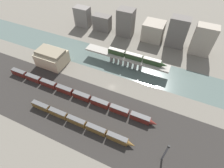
{
  "coord_description": "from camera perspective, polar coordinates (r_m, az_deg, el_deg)",
  "views": [
    {
      "loc": [
        30.66,
        -68.21,
        84.59
      ],
      "look_at": [
        0.0,
        -0.14,
        3.05
      ],
      "focal_mm": 28.0,
      "sensor_mm": 36.0,
      "label": 1
    }
  ],
  "objects": [
    {
      "name": "train_yard_mid",
      "position": [
        109.22,
        -12.04,
        -3.06
      ],
      "size": [
        101.41,
        3.12,
        4.04
      ],
      "color": "#5B1E19",
      "rests_on": "ground"
    },
    {
      "name": "city_block_tall",
      "position": [
        149.03,
        27.58,
        12.59
      ],
      "size": [
        14.95,
        9.15,
        22.88
      ],
      "primitive_type": "cube",
      "color": "gray",
      "rests_on": "ground"
    },
    {
      "name": "city_block_right",
      "position": [
        155.65,
        13.32,
        16.51
      ],
      "size": [
        16.6,
        15.54,
        14.74
      ],
      "primitive_type": "cube",
      "color": "gray",
      "rests_on": "ground"
    },
    {
      "name": "ground_plane",
      "position": [
        112.91,
        0.03,
        -1.0
      ],
      "size": [
        400.0,
        400.0,
        0.0
      ],
      "primitive_type": "plane",
      "color": "#666056"
    },
    {
      "name": "warehouse_building",
      "position": [
        133.38,
        -19.05,
        8.21
      ],
      "size": [
        19.64,
        15.61,
        11.39
      ],
      "color": "tan",
      "rests_on": "ground"
    },
    {
      "name": "city_block_center",
      "position": [
        156.11,
        4.47,
        19.41
      ],
      "size": [
        13.47,
        10.79,
        22.73
      ],
      "primitive_type": "cube",
      "color": "#605B56",
      "rests_on": "ground"
    },
    {
      "name": "train_yard_near",
      "position": [
        97.31,
        -10.95,
        -12.02
      ],
      "size": [
        62.79,
        2.75,
        4.04
      ],
      "color": "brown",
      "rests_on": "ground"
    },
    {
      "name": "river_water",
      "position": [
        128.64,
        4.4,
        6.24
      ],
      "size": [
        320.0,
        25.87,
        0.01
      ],
      "primitive_type": "cube",
      "color": "#4C5B56",
      "rests_on": "ground"
    },
    {
      "name": "city_block_far_right",
      "position": [
        150.33,
        20.58,
        15.58
      ],
      "size": [
        14.5,
        9.56,
        23.77
      ],
      "primitive_type": "cube",
      "color": "#605B56",
      "rests_on": "ground"
    },
    {
      "name": "railbed_yard",
      "position": [
        100.25,
        -5.7,
        -10.4
      ],
      "size": [
        280.0,
        42.0,
        0.01
      ],
      "primitive_type": "cube",
      "color": "#282623",
      "rests_on": "ground"
    },
    {
      "name": "bridge",
      "position": [
        124.88,
        4.55,
        8.25
      ],
      "size": [
        61.32,
        7.3,
        7.62
      ],
      "color": "gray",
      "rests_on": "ground"
    },
    {
      "name": "train_on_bridge",
      "position": [
        121.02,
        7.78,
        8.7
      ],
      "size": [
        41.74,
        3.05,
        3.9
      ],
      "color": "#23381E",
      "rests_on": "bridge"
    },
    {
      "name": "signal_tower",
      "position": [
        86.08,
        16.98,
        -20.69
      ],
      "size": [
        1.0,
        0.87,
        14.57
      ],
      "color": "#4C4C51",
      "rests_on": "ground"
    },
    {
      "name": "city_block_left",
      "position": [
        165.26,
        -3.24,
        19.36
      ],
      "size": [
        15.45,
        8.46,
        13.55
      ],
      "primitive_type": "cube",
      "color": "#605B56",
      "rests_on": "ground"
    },
    {
      "name": "city_block_far_left",
      "position": [
        172.94,
        -9.55,
        20.88
      ],
      "size": [
        13.61,
        8.64,
        17.39
      ],
      "primitive_type": "cube",
      "color": "slate",
      "rests_on": "ground"
    }
  ]
}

